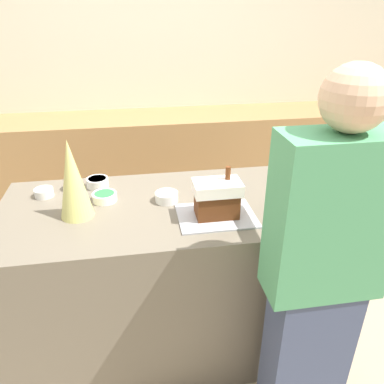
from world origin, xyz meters
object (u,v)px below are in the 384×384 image
(candy_bowl_center_rear, at_px, (73,184))
(candy_bowl_beside_tree, at_px, (44,192))
(candy_bowl_behind_tray, at_px, (167,196))
(gingerbread_house, at_px, (217,198))
(baking_tray, at_px, (216,216))
(decorative_tree, at_px, (73,179))
(candy_bowl_far_left, at_px, (98,182))
(candy_bowl_near_tray_right, at_px, (105,197))
(cookbook, at_px, (223,183))
(person, at_px, (319,276))

(candy_bowl_center_rear, height_order, candy_bowl_beside_tree, candy_bowl_center_rear)
(candy_bowl_behind_tray, bearing_deg, gingerbread_house, -41.60)
(baking_tray, distance_m, decorative_tree, 0.68)
(candy_bowl_beside_tree, bearing_deg, decorative_tree, -50.06)
(candy_bowl_behind_tray, bearing_deg, baking_tray, -41.68)
(gingerbread_house, xyz_separation_m, candy_bowl_behind_tray, (-0.21, 0.19, -0.07))
(gingerbread_house, relative_size, candy_bowl_far_left, 1.97)
(candy_bowl_far_left, bearing_deg, candy_bowl_center_rear, -175.60)
(candy_bowl_near_tray_right, relative_size, cookbook, 0.58)
(candy_bowl_center_rear, xyz_separation_m, cookbook, (0.80, -0.08, -0.02))
(gingerbread_house, distance_m, candy_bowl_behind_tray, 0.30)
(gingerbread_house, height_order, candy_bowl_center_rear, gingerbread_house)
(candy_bowl_near_tray_right, distance_m, person, 1.08)
(candy_bowl_far_left, bearing_deg, candy_bowl_near_tray_right, -75.49)
(candy_bowl_near_tray_right, distance_m, candy_bowl_beside_tree, 0.33)
(baking_tray, xyz_separation_m, gingerbread_house, (0.00, 0.00, 0.10))
(candy_bowl_behind_tray, xyz_separation_m, cookbook, (0.32, 0.14, -0.02))
(candy_bowl_center_rear, distance_m, candy_bowl_far_left, 0.13)
(candy_bowl_near_tray_right, xyz_separation_m, person, (0.84, -0.68, -0.07))
(decorative_tree, bearing_deg, person, -29.75)
(candy_bowl_near_tray_right, height_order, candy_bowl_behind_tray, candy_bowl_behind_tray)
(baking_tray, xyz_separation_m, candy_bowl_center_rear, (-0.70, 0.41, 0.02))
(decorative_tree, bearing_deg, baking_tray, -10.24)
(gingerbread_house, height_order, candy_bowl_behind_tray, gingerbread_house)
(candy_bowl_center_rear, height_order, candy_bowl_far_left, same)
(baking_tray, xyz_separation_m, candy_bowl_near_tray_right, (-0.52, 0.25, 0.02))
(cookbook, bearing_deg, candy_bowl_behind_tray, -156.95)
(cookbook, xyz_separation_m, person, (0.21, -0.76, -0.06))
(candy_bowl_behind_tray, distance_m, cookbook, 0.35)
(candy_bowl_far_left, bearing_deg, person, -43.93)
(candy_bowl_behind_tray, bearing_deg, candy_bowl_beside_tree, 165.92)
(candy_bowl_near_tray_right, relative_size, person, 0.07)
(candy_bowl_beside_tree, bearing_deg, candy_bowl_far_left, 15.28)
(candy_bowl_center_rear, xyz_separation_m, person, (1.01, -0.84, -0.08))
(candy_bowl_beside_tree, xyz_separation_m, person, (1.15, -0.78, -0.07))
(candy_bowl_behind_tray, bearing_deg, candy_bowl_near_tray_right, 170.00)
(candy_bowl_behind_tray, height_order, candy_bowl_far_left, candy_bowl_far_left)
(baking_tray, relative_size, candy_bowl_center_rear, 3.84)
(candy_bowl_center_rear, bearing_deg, candy_bowl_near_tray_right, -43.85)
(candy_bowl_near_tray_right, relative_size, candy_bowl_behind_tray, 1.06)
(baking_tray, bearing_deg, decorative_tree, 169.76)
(candy_bowl_behind_tray, relative_size, candy_bowl_far_left, 0.98)
(person, bearing_deg, cookbook, 105.13)
(baking_tray, xyz_separation_m, candy_bowl_behind_tray, (-0.21, 0.19, 0.02))
(candy_bowl_far_left, bearing_deg, cookbook, -7.68)
(candy_bowl_center_rear, bearing_deg, candy_bowl_behind_tray, -24.51)
(decorative_tree, height_order, candy_bowl_far_left, decorative_tree)
(gingerbread_house, xyz_separation_m, candy_bowl_near_tray_right, (-0.52, 0.25, -0.08))
(cookbook, bearing_deg, candy_bowl_near_tray_right, -172.53)
(candy_bowl_beside_tree, xyz_separation_m, cookbook, (0.95, -0.02, -0.01))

